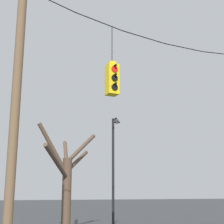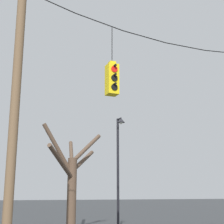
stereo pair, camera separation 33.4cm
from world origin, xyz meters
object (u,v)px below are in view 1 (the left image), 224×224
Objects in this scene: street_lamp at (114,157)px; bare_tree at (67,177)px; traffic_light_near_left_pole at (112,79)px; utility_pole_left at (15,109)px.

bare_tree is at bearing 147.86° from street_lamp.
traffic_light_near_left_pole reaches higher than bare_tree.
street_lamp is 1.07× the size of bare_tree.
traffic_light_near_left_pole is 0.44× the size of bare_tree.
utility_pole_left is 8.41m from bare_tree.
street_lamp is at bearing 46.92° from utility_pole_left.
traffic_light_near_left_pole is at bearing -97.50° from bare_tree.
utility_pole_left is at bearing -133.08° from street_lamp.
utility_pole_left reaches higher than bare_tree.
street_lamp is at bearing -32.14° from bare_tree.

